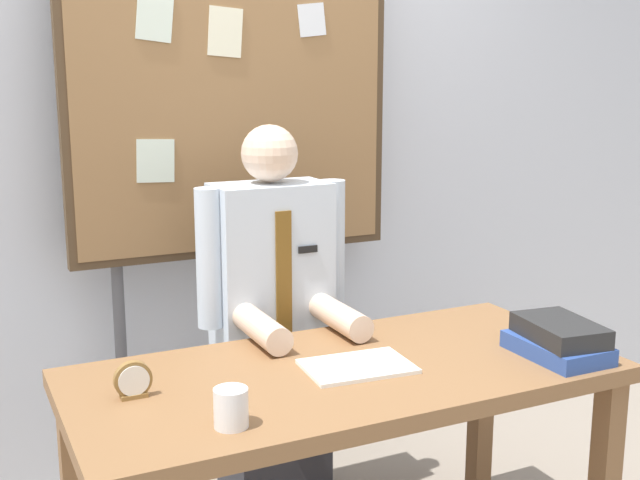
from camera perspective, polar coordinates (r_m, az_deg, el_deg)
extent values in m
cube|color=silver|center=(3.25, -7.37, 7.26)|extent=(6.40, 0.08, 2.70)
cube|color=brown|center=(2.37, 1.81, -9.68)|extent=(1.60, 0.74, 0.05)
cube|color=brown|center=(3.13, 11.42, -11.94)|extent=(0.07, 0.07, 0.71)
cube|color=#2D2D33|center=(3.05, -3.35, -15.17)|extent=(0.34, 0.30, 0.44)
cube|color=silver|center=(2.82, -3.50, -3.93)|extent=(0.40, 0.22, 0.79)
sphere|color=beige|center=(2.73, -3.63, 6.21)|extent=(0.20, 0.20, 0.20)
cylinder|color=silver|center=(2.69, -7.92, -1.31)|extent=(0.09, 0.09, 0.47)
cylinder|color=silver|center=(2.86, 0.88, -0.42)|extent=(0.09, 0.09, 0.47)
cylinder|color=beige|center=(2.55, -4.18, -6.33)|extent=(0.09, 0.30, 0.09)
cylinder|color=beige|center=(2.66, 1.46, -5.53)|extent=(0.09, 0.30, 0.09)
cube|color=brown|center=(2.71, -2.59, -3.31)|extent=(0.06, 0.01, 0.52)
cube|color=black|center=(2.71, -0.87, -0.67)|extent=(0.07, 0.01, 0.02)
cube|color=#4C3823|center=(3.05, -6.24, 10.21)|extent=(1.27, 0.05, 1.21)
cube|color=olive|center=(3.04, -6.16, 10.20)|extent=(1.21, 0.04, 1.15)
cylinder|color=#59595E|center=(3.17, -13.94, -9.46)|extent=(0.04, 0.04, 0.95)
cylinder|color=#59595E|center=(3.45, 1.23, -7.31)|extent=(0.04, 0.04, 0.95)
cube|color=white|center=(3.14, -0.59, 15.46)|extent=(0.12, 0.00, 0.13)
cube|color=silver|center=(2.94, -11.67, 5.56)|extent=(0.14, 0.00, 0.16)
cube|color=silver|center=(2.94, -11.73, 15.37)|extent=(0.14, 0.00, 0.18)
cube|color=#F4EFCC|center=(3.01, -6.79, 14.55)|extent=(0.14, 0.00, 0.18)
cube|color=#2D4C99|center=(2.55, 16.59, -7.41)|extent=(0.20, 0.30, 0.05)
cube|color=#262626|center=(2.53, 16.78, -6.20)|extent=(0.22, 0.30, 0.06)
cube|color=white|center=(2.35, 2.70, -9.01)|extent=(0.33, 0.24, 0.01)
cylinder|color=olive|center=(2.19, -13.23, -9.68)|extent=(0.10, 0.02, 0.10)
cylinder|color=white|center=(2.18, -13.15, -9.80)|extent=(0.08, 0.00, 0.08)
cube|color=olive|center=(2.21, -13.17, -10.75)|extent=(0.07, 0.04, 0.01)
cylinder|color=white|center=(1.98, -6.38, -11.83)|extent=(0.08, 0.08, 0.10)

